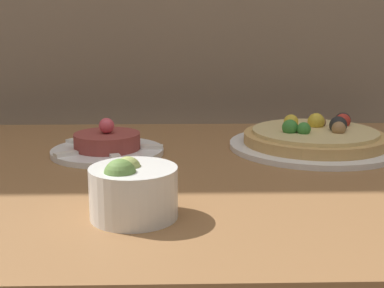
% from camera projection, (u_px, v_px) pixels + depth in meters
% --- Properties ---
extents(dining_table, '(1.04, 0.77, 0.76)m').
position_uv_depth(dining_table, '(178.00, 239.00, 0.90)').
color(dining_table, olive).
rests_on(dining_table, ground_plane).
extents(pizza_plate, '(0.32, 0.32, 0.06)m').
position_uv_depth(pizza_plate, '(314.00, 139.00, 1.01)').
color(pizza_plate, white).
rests_on(pizza_plate, dining_table).
extents(tartare_plate, '(0.20, 0.20, 0.07)m').
position_uv_depth(tartare_plate, '(106.00, 146.00, 0.96)').
color(tartare_plate, white).
rests_on(tartare_plate, dining_table).
extents(small_bowl, '(0.11, 0.11, 0.08)m').
position_uv_depth(small_bowl, '(131.00, 190.00, 0.65)').
color(small_bowl, white).
rests_on(small_bowl, dining_table).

